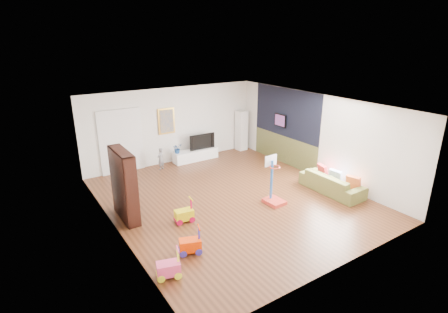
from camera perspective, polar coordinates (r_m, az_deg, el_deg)
floor at (r=10.03m, az=1.26°, el=-6.85°), size 6.50×7.50×0.00m
ceiling at (r=9.17m, az=1.39°, el=8.48°), size 6.50×7.50×0.00m
wall_back at (r=12.66m, az=-8.38°, el=5.05°), size 6.50×0.00×2.70m
wall_front at (r=7.00m, az=19.14°, el=-7.85°), size 6.50×0.00×2.70m
wall_left at (r=8.24m, az=-17.69°, el=-3.55°), size 0.00×7.50×2.70m
wall_right at (r=11.59m, az=14.70°, el=3.30°), size 0.00×7.50×2.70m
navy_accent at (r=12.41m, az=10.08°, el=7.04°), size 0.01×3.20×1.70m
olive_wainscot at (r=12.76m, az=9.73°, el=1.11°), size 0.01×3.20×1.00m
doorway at (r=12.06m, az=-16.41°, el=2.26°), size 1.45×0.06×2.10m
painting_back at (r=12.48m, az=-9.38°, el=5.73°), size 0.62×0.06×0.92m
artwork_right at (r=12.58m, az=9.17°, el=5.85°), size 0.04×0.56×0.46m
media_console at (r=12.99m, az=-4.64°, el=0.25°), size 1.71×0.43×0.40m
tall_cabinet at (r=14.00m, az=2.86°, el=4.26°), size 0.40×0.40×1.59m
bookshelf at (r=9.00m, az=-16.01°, el=-4.53°), size 0.33×1.23×1.80m
sofa at (r=10.79m, az=17.18°, el=-4.15°), size 0.76×1.95×0.57m
basketball_hoop at (r=9.57m, az=8.39°, el=-3.93°), size 0.49×0.59×1.36m
ride_on_yellow at (r=8.78m, az=-6.56°, el=-8.81°), size 0.48×0.34×0.60m
ride_on_orange at (r=7.62m, az=-5.57°, el=-13.49°), size 0.53×0.43×0.61m
ride_on_pink at (r=7.02m, az=-9.09°, el=-16.92°), size 0.51×0.39×0.60m
child at (r=12.18m, az=-10.30°, el=-0.37°), size 0.34×0.31×0.78m
tv at (r=12.99m, az=-3.77°, el=2.55°), size 1.01×0.16×0.58m
vase_plant at (r=12.58m, az=-7.64°, el=1.33°), size 0.37×0.34×0.36m
pillow_left at (r=10.59m, az=20.35°, el=-4.01°), size 0.19×0.42×0.40m
pillow_center at (r=10.87m, az=17.79°, el=-3.10°), size 0.13×0.41×0.40m
pillow_right at (r=11.20m, az=15.81°, el=-2.24°), size 0.20×0.41×0.39m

